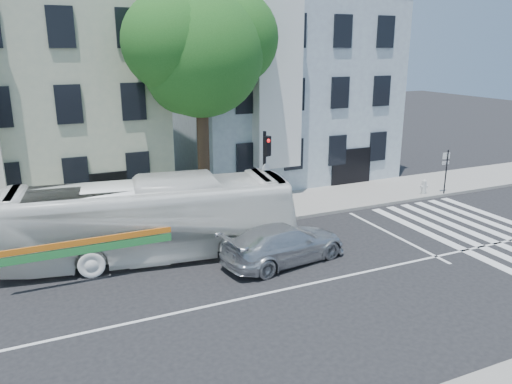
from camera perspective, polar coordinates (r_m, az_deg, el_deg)
ground at (r=17.04m, az=3.59°, el=-11.01°), size 120.00×120.00×0.00m
sidewalk_far at (r=23.81m, az=-5.43°, el=-2.76°), size 80.00×4.00×0.15m
building_left at (r=28.44m, az=-24.30°, el=10.21°), size 12.00×10.00×11.00m
building_right at (r=31.78m, az=2.28°, el=12.09°), size 12.00×10.00×11.00m
street_tree at (r=23.24m, az=-6.44°, el=16.23°), size 7.30×5.90×11.10m
bus at (r=19.25m, az=-12.12°, el=-3.10°), size 4.14×11.32×3.08m
sedan at (r=18.80m, az=3.25°, el=-5.88°), size 2.84×5.25×1.45m
hedge at (r=21.27m, az=-13.07°, el=-4.26°), size 8.38×3.25×0.70m
traffic_signal at (r=21.95m, az=1.09°, el=3.01°), size 0.43×0.53×4.29m
fire_hydrant at (r=28.39m, az=18.63°, el=0.60°), size 0.43×0.26×0.79m
far_sign_pole at (r=28.59m, az=20.90°, el=2.82°), size 0.44×0.17×2.41m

